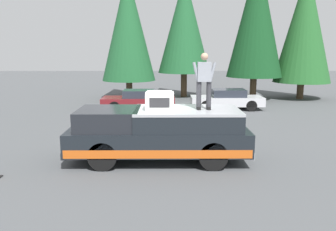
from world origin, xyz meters
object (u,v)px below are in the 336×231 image
pickup_truck (159,134)px  compressor_unit (160,101)px  parked_car_maroon (139,100)px  person_on_truck_bed (204,80)px  parked_car_silver (227,99)px

pickup_truck → compressor_unit: size_ratio=6.60×
pickup_truck → parked_car_maroon: 9.39m
pickup_truck → person_on_truck_bed: bearing=-92.9°
parked_car_silver → pickup_truck: bearing=158.6°
pickup_truck → parked_car_maroon: bearing=8.0°
person_on_truck_bed → parked_car_silver: (9.69, -2.40, -1.97)m
pickup_truck → parked_car_silver: (9.62, -3.77, -0.29)m
person_on_truck_bed → compressor_unit: bearing=92.9°
compressor_unit → person_on_truck_bed: 1.47m
pickup_truck → compressor_unit: 1.06m
pickup_truck → person_on_truck_bed: 2.17m
person_on_truck_bed → parked_car_silver: 10.18m
compressor_unit → person_on_truck_bed: person_on_truck_bed is taller
pickup_truck → compressor_unit: (-0.14, -0.04, 1.05)m
compressor_unit → parked_car_maroon: (9.43, 1.34, -1.35)m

